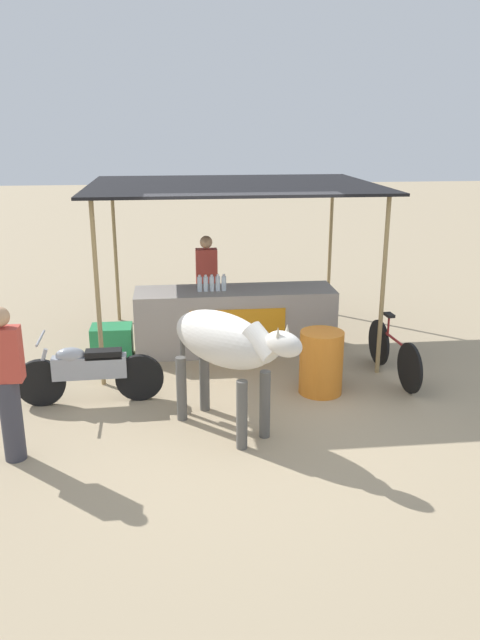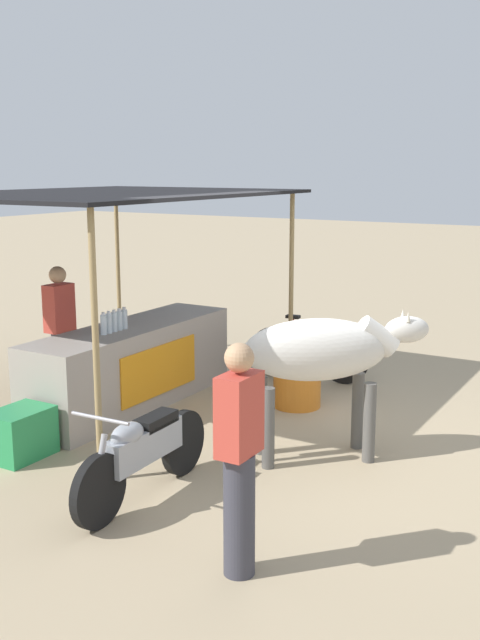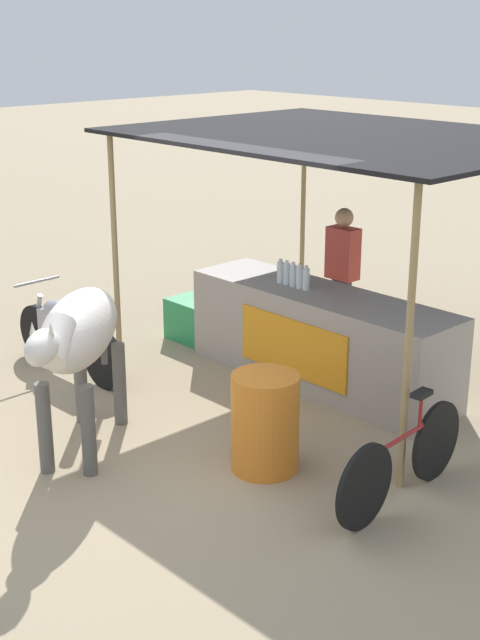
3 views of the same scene
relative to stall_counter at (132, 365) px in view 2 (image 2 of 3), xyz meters
The scene contains 11 objects.
ground_plane 2.25m from the stall_counter, 90.00° to the right, with size 60.00×60.00×0.00m, color tan.
stall_counter is the anchor object (origin of this frame).
stall_awning 1.94m from the stall_counter, 90.00° to the left, with size 4.20×3.20×2.50m.
water_bottle_row 0.69m from the stall_counter, behind, with size 0.43×0.07×0.25m.
vendor_behind_counter 0.92m from the stall_counter, 116.73° to the left, with size 0.34×0.22×1.65m.
cooler_box 1.87m from the stall_counter, behind, with size 0.60×0.44×0.48m, color #268C4C.
water_barrel 1.95m from the stall_counter, 61.26° to the right, with size 0.56×0.56×0.83m, color orange.
cow 2.69m from the stall_counter, 98.10° to the right, with size 1.44×1.64×1.44m.
motorcycle_parked 2.63m from the stall_counter, 139.54° to the right, with size 1.80×0.55×0.90m.
bicycle_leaning 2.43m from the stall_counter, 32.96° to the right, with size 0.18×1.66×0.85m.
passerby_on_street 4.00m from the stall_counter, 130.90° to the right, with size 0.34×0.22×1.65m.
Camera 2 is at (-6.70, -3.23, 2.78)m, focal length 42.00 mm.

